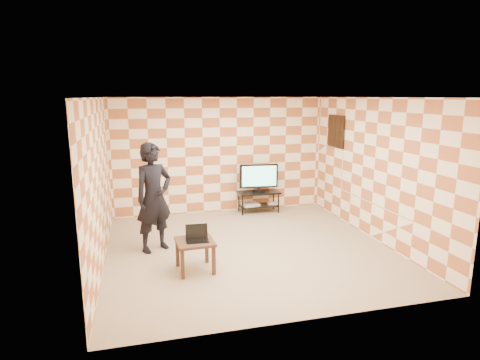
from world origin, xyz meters
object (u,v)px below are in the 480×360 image
object	(u,v)px
side_table	(195,246)
tv_stand	(259,197)
tv	(259,177)
person	(154,197)

from	to	relation	value
side_table	tv_stand	bearing A→B (deg)	56.34
tv	side_table	world-z (taller)	tv
tv	person	distance (m)	3.10
side_table	tv	bearing A→B (deg)	56.31
tv_stand	tv	world-z (taller)	tv
tv_stand	person	xyz separation A→B (m)	(-2.49, -1.84, 0.61)
side_table	person	bearing A→B (deg)	118.24
side_table	person	world-z (taller)	person
tv	side_table	bearing A→B (deg)	-123.69
tv_stand	side_table	xyz separation A→B (m)	(-1.93, -2.89, 0.05)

